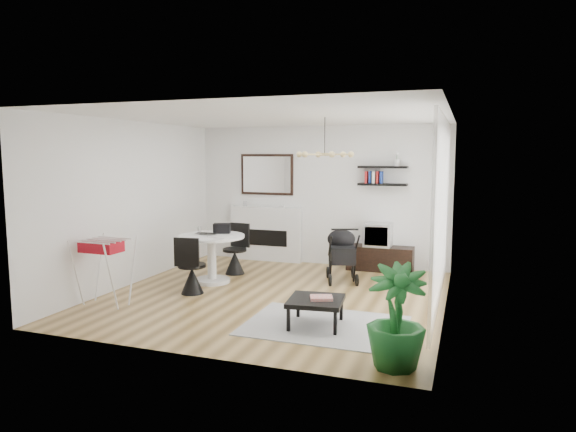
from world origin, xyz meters
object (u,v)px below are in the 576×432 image
(coffee_table, at_px, (316,302))
(potted_plant, at_px, (396,317))
(tv_console, at_px, (380,258))
(stroller, at_px, (342,257))
(fireplace, at_px, (266,227))
(dining_table, at_px, (212,251))
(drying_rack, at_px, (105,270))
(crt_tv, at_px, (378,235))

(coffee_table, distance_m, potted_plant, 1.47)
(tv_console, bearing_deg, potted_plant, -78.77)
(stroller, xyz_separation_m, coffee_table, (0.24, -2.41, -0.10))
(fireplace, bearing_deg, tv_console, -3.55)
(potted_plant, bearing_deg, coffee_table, 139.73)
(dining_table, height_order, drying_rack, drying_rack)
(potted_plant, bearing_deg, fireplace, 125.45)
(drying_rack, xyz_separation_m, coffee_table, (3.10, 0.11, -0.19))
(fireplace, relative_size, dining_table, 1.95)
(stroller, bearing_deg, dining_table, -176.46)
(tv_console, bearing_deg, coffee_table, -94.11)
(fireplace, relative_size, coffee_table, 2.93)
(fireplace, relative_size, stroller, 2.20)
(potted_plant, bearing_deg, drying_rack, 168.84)
(tv_console, distance_m, crt_tv, 0.45)
(fireplace, xyz_separation_m, coffee_table, (2.10, -3.57, -0.37))
(stroller, height_order, coffee_table, stroller)
(dining_table, height_order, coffee_table, dining_table)
(stroller, xyz_separation_m, potted_plant, (1.36, -3.35, 0.11))
(dining_table, bearing_deg, crt_tv, 36.74)
(drying_rack, xyz_separation_m, stroller, (2.86, 2.52, -0.09))
(tv_console, bearing_deg, stroller, -115.84)
(crt_tv, height_order, potted_plant, potted_plant)
(tv_console, height_order, stroller, stroller)
(dining_table, bearing_deg, drying_rack, -116.06)
(tv_console, relative_size, stroller, 1.24)
(tv_console, height_order, dining_table, dining_table)
(fireplace, bearing_deg, dining_table, -95.24)
(crt_tv, bearing_deg, drying_rack, -133.07)
(fireplace, distance_m, dining_table, 2.01)
(dining_table, distance_m, potted_plant, 4.22)
(dining_table, xyz_separation_m, stroller, (2.04, 0.84, -0.11))
(coffee_table, bearing_deg, fireplace, 120.47)
(drying_rack, height_order, coffee_table, drying_rack)
(fireplace, relative_size, tv_console, 1.78)
(fireplace, distance_m, potted_plant, 5.54)
(dining_table, relative_size, potted_plant, 1.04)
(fireplace, height_order, stroller, fireplace)
(fireplace, relative_size, potted_plant, 2.04)
(dining_table, relative_size, stroller, 1.13)
(fireplace, xyz_separation_m, tv_console, (2.34, -0.15, -0.46))
(crt_tv, bearing_deg, dining_table, -143.26)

